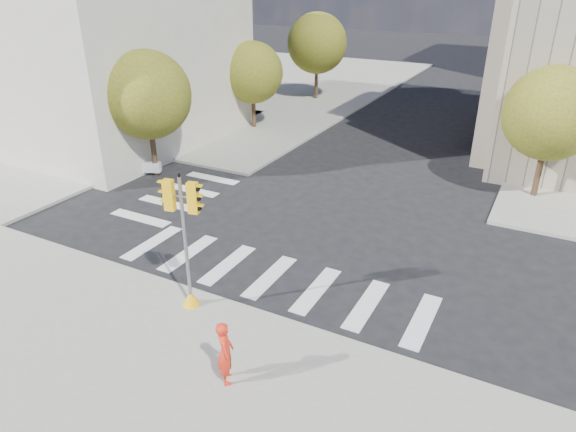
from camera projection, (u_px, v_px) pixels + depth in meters
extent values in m
plane|color=black|center=(298.00, 253.00, 19.67)|extent=(160.00, 160.00, 0.00)
cube|color=gray|center=(234.00, 84.00, 48.83)|extent=(28.00, 40.00, 0.15)
cube|color=beige|center=(71.00, 38.00, 31.92)|extent=(18.00, 14.00, 12.00)
cylinder|color=#382616|center=(154.00, 152.00, 26.77)|extent=(0.28, 0.28, 2.45)
sphere|color=#3B5B1A|center=(147.00, 95.00, 25.49)|extent=(4.40, 4.40, 4.40)
cylinder|color=#382616|center=(254.00, 113.00, 34.81)|extent=(0.28, 0.28, 2.17)
sphere|color=#3B5B1A|center=(253.00, 72.00, 33.65)|extent=(4.00, 4.00, 4.00)
cylinder|color=#382616|center=(316.00, 84.00, 42.69)|extent=(0.28, 0.28, 2.62)
sphere|color=#3B5B1A|center=(317.00, 43.00, 41.29)|extent=(4.80, 4.80, 4.80)
cylinder|color=#382616|center=(538.00, 174.00, 23.97)|extent=(0.28, 0.28, 2.38)
sphere|color=#3B5B1A|center=(552.00, 114.00, 22.73)|extent=(4.20, 4.20, 4.20)
cylinder|color=#382616|center=(553.00, 115.00, 33.51)|extent=(0.28, 0.28, 2.52)
sphere|color=#3B5B1A|center=(564.00, 67.00, 32.17)|extent=(4.60, 4.60, 4.60)
cylinder|color=#382616|center=(560.00, 85.00, 43.13)|extent=(0.28, 0.28, 2.27)
sphere|color=#3B5B1A|center=(568.00, 51.00, 41.95)|extent=(4.00, 4.00, 4.00)
cylinder|color=black|center=(568.00, 95.00, 25.67)|extent=(0.12, 0.12, 8.00)
cylinder|color=black|center=(574.00, 58.00, 36.83)|extent=(0.12, 0.12, 8.00)
cone|color=#FAB40D|center=(191.00, 298.00, 16.26)|extent=(0.56, 0.56, 0.50)
cylinder|color=gray|center=(186.00, 245.00, 15.43)|extent=(0.11, 0.11, 4.35)
cylinder|color=black|center=(179.00, 175.00, 14.47)|extent=(0.07, 0.07, 0.12)
cylinder|color=gray|center=(181.00, 197.00, 14.75)|extent=(0.89, 0.25, 0.06)
cube|color=#FAB40D|center=(169.00, 195.00, 14.84)|extent=(0.34, 0.28, 0.95)
cube|color=#FAB40D|center=(193.00, 198.00, 14.66)|extent=(0.34, 0.28, 0.95)
imported|color=red|center=(225.00, 352.00, 12.96)|extent=(0.75, 0.78, 1.80)
cube|color=silver|center=(105.00, 166.00, 27.31)|extent=(5.67, 2.73, 0.50)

